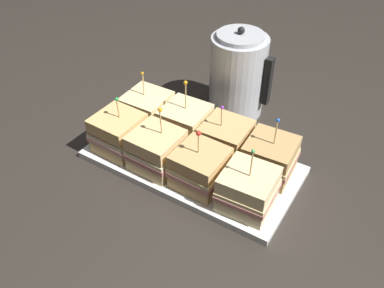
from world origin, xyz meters
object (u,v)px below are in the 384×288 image
(sandwich_front_center_right, at_px, (200,168))
(kettle_steel, at_px, (238,75))
(sandwich_front_far_right, at_px, (248,190))
(sandwich_back_center_left, at_px, (185,124))
(sandwich_front_center_left, at_px, (157,150))
(sandwich_back_center_right, at_px, (225,140))
(sandwich_back_far_right, at_px, (270,158))
(sandwich_back_far_left, at_px, (147,111))
(serving_platter, at_px, (192,162))
(sandwich_front_far_left, at_px, (119,133))

(sandwich_front_center_right, relative_size, kettle_steel, 0.59)
(kettle_steel, bearing_deg, sandwich_front_far_right, -59.38)
(sandwich_front_center_right, height_order, sandwich_back_center_left, sandwich_back_center_left)
(sandwich_front_center_left, xyz_separation_m, sandwich_front_far_right, (0.25, -0.00, -0.00))
(sandwich_back_center_right, xyz_separation_m, sandwich_back_far_right, (0.12, -0.00, 0.00))
(sandwich_back_center_left, relative_size, kettle_steel, 0.68)
(sandwich_back_center_left, xyz_separation_m, sandwich_back_center_right, (0.12, 0.00, -0.00))
(sandwich_front_center_right, xyz_separation_m, sandwich_back_center_right, (0.00, 0.12, -0.00))
(sandwich_back_center_left, bearing_deg, sandwich_back_far_left, -178.51)
(serving_platter, height_order, sandwich_back_center_left, sandwich_back_center_left)
(sandwich_back_far_right, bearing_deg, sandwich_front_far_left, -162.03)
(sandwich_front_center_left, xyz_separation_m, sandwich_back_far_left, (-0.12, 0.12, 0.00))
(sandwich_back_far_left, bearing_deg, sandwich_back_far_right, 0.13)
(sandwich_front_center_left, height_order, sandwich_back_far_left, sandwich_front_center_left)
(sandwich_front_center_right, bearing_deg, sandwich_front_far_right, -1.81)
(sandwich_front_far_right, relative_size, sandwich_back_far_left, 1.00)
(sandwich_front_center_left, distance_m, sandwich_front_far_right, 0.25)
(serving_platter, distance_m, kettle_steel, 0.31)
(sandwich_front_far_right, height_order, sandwich_back_far_left, same)
(sandwich_front_center_right, distance_m, sandwich_back_center_left, 0.17)
(serving_platter, xyz_separation_m, sandwich_front_far_left, (-0.19, -0.06, 0.06))
(sandwich_back_far_left, relative_size, sandwich_back_far_right, 1.01)
(serving_platter, distance_m, sandwich_front_center_left, 0.11)
(serving_platter, height_order, sandwich_front_center_right, sandwich_front_center_right)
(sandwich_front_center_right, height_order, sandwich_front_far_right, sandwich_front_far_right)
(sandwich_back_far_left, bearing_deg, sandwich_back_center_right, 0.80)
(serving_platter, bearing_deg, sandwich_front_center_right, -45.01)
(sandwich_back_far_left, relative_size, sandwich_back_center_left, 0.93)
(sandwich_front_far_right, distance_m, kettle_steel, 0.41)
(kettle_steel, bearing_deg, sandwich_back_far_left, -126.50)
(sandwich_front_far_left, bearing_deg, sandwich_back_far_left, 88.17)
(kettle_steel, bearing_deg, sandwich_back_center_right, -69.90)
(sandwich_front_far_left, bearing_deg, sandwich_back_center_left, 44.18)
(sandwich_back_center_right, bearing_deg, sandwich_back_far_left, -179.20)
(sandwich_front_center_left, bearing_deg, sandwich_front_far_left, 178.47)
(sandwich_front_center_left, xyz_separation_m, sandwich_back_center_left, (0.00, 0.13, 0.00))
(sandwich_back_far_left, bearing_deg, sandwich_front_center_left, -45.85)
(sandwich_back_far_right, bearing_deg, sandwich_back_center_right, 178.80)
(serving_platter, bearing_deg, sandwich_back_far_left, 161.94)
(sandwich_front_far_left, height_order, kettle_steel, kettle_steel)
(sandwich_front_far_left, xyz_separation_m, sandwich_back_far_left, (0.00, 0.12, 0.00))
(sandwich_front_far_left, height_order, sandwich_back_center_right, sandwich_front_far_left)
(sandwich_front_center_right, distance_m, sandwich_front_far_right, 0.13)
(serving_platter, distance_m, sandwich_back_center_right, 0.11)
(sandwich_front_center_right, bearing_deg, sandwich_back_far_right, 43.85)
(sandwich_front_far_left, bearing_deg, sandwich_back_far_right, 17.97)
(sandwich_front_center_left, xyz_separation_m, sandwich_back_center_right, (0.13, 0.13, -0.00))
(sandwich_back_far_right, bearing_deg, sandwich_back_far_left, -179.87)
(serving_platter, bearing_deg, sandwich_front_far_right, -18.86)
(sandwich_front_far_right, bearing_deg, kettle_steel, 120.62)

